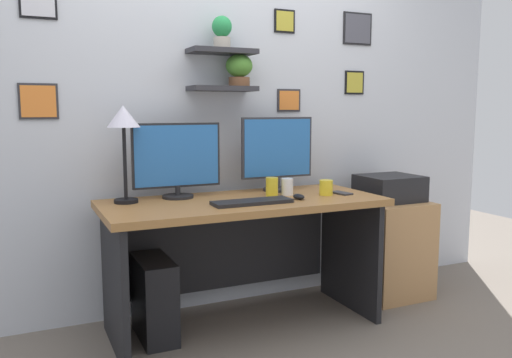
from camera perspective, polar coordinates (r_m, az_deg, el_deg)
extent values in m
plane|color=#70665B|center=(3.20, -1.30, -15.58)|extent=(8.00, 8.00, 0.00)
cube|color=silver|center=(3.35, -4.39, 9.13)|extent=(4.40, 0.04, 2.70)
cube|color=#2D2D33|center=(3.24, -3.65, 9.72)|extent=(0.40, 0.20, 0.03)
cube|color=#2D2D33|center=(3.25, -3.69, 13.61)|extent=(0.40, 0.20, 0.03)
cylinder|color=#B2A899|center=(3.26, -3.69, 14.46)|extent=(0.10, 0.10, 0.07)
ellipsoid|color=#27904B|center=(3.27, -3.71, 16.13)|extent=(0.12, 0.12, 0.12)
cylinder|color=brown|center=(3.28, -1.83, 10.45)|extent=(0.13, 0.13, 0.06)
ellipsoid|color=#49862E|center=(3.29, -1.83, 12.14)|extent=(0.16, 0.16, 0.14)
cube|color=black|center=(3.56, 3.08, 16.66)|extent=(0.15, 0.02, 0.15)
cube|color=gold|center=(3.56, 3.15, 16.68)|extent=(0.12, 0.00, 0.12)
cube|color=#2D2D33|center=(3.12, -22.46, 7.76)|extent=(0.20, 0.02, 0.19)
cube|color=orange|center=(3.11, -22.45, 7.76)|extent=(0.18, 0.00, 0.17)
cube|color=black|center=(3.17, -22.52, 17.36)|extent=(0.19, 0.02, 0.19)
cube|color=silver|center=(3.17, -22.51, 17.38)|extent=(0.17, 0.00, 0.16)
cube|color=black|center=(3.86, 10.88, 15.65)|extent=(0.23, 0.02, 0.22)
cube|color=#4C4C56|center=(3.85, 10.96, 15.66)|extent=(0.21, 0.00, 0.19)
cube|color=black|center=(3.46, 0.95, 5.41)|extent=(0.19, 0.02, 0.15)
cube|color=orange|center=(3.45, 1.02, 5.41)|extent=(0.17, 0.00, 0.13)
cube|color=#2D2D33|center=(3.54, 3.54, 8.48)|extent=(0.17, 0.02, 0.15)
cube|color=orange|center=(3.53, 3.61, 8.48)|extent=(0.14, 0.00, 0.12)
cube|color=black|center=(3.81, 10.55, 10.20)|extent=(0.15, 0.02, 0.16)
cube|color=gold|center=(3.80, 10.63, 10.20)|extent=(0.13, 0.00, 0.14)
cube|color=#9E6B38|center=(2.99, -1.35, -2.61)|extent=(1.58, 0.68, 0.04)
cube|color=black|center=(2.88, -15.05, -10.96)|extent=(0.04, 0.62, 0.71)
cube|color=black|center=(3.42, 10.11, -7.85)|extent=(0.04, 0.62, 0.71)
cube|color=black|center=(3.33, -3.38, -7.51)|extent=(1.38, 0.02, 0.50)
cylinder|color=black|center=(3.07, -8.43, -1.88)|extent=(0.18, 0.18, 0.02)
cylinder|color=black|center=(3.07, -8.44, -1.20)|extent=(0.03, 0.03, 0.06)
cube|color=black|center=(3.05, -8.57, 2.55)|extent=(0.51, 0.02, 0.37)
cube|color=#2866B2|center=(3.04, -8.50, 2.53)|extent=(0.49, 0.00, 0.34)
cylinder|color=#2D2D33|center=(3.31, 2.34, -1.12)|extent=(0.18, 0.18, 0.02)
cylinder|color=#2D2D33|center=(3.30, 2.35, -0.32)|extent=(0.03, 0.03, 0.08)
cube|color=#2D2D33|center=(3.29, 2.29, 3.42)|extent=(0.48, 0.02, 0.38)
cube|color=#2866B2|center=(3.27, 2.39, 3.40)|extent=(0.45, 0.00, 0.35)
cube|color=black|center=(2.85, -0.42, -2.49)|extent=(0.44, 0.14, 0.02)
ellipsoid|color=black|center=(3.00, 4.65, -1.92)|extent=(0.06, 0.09, 0.03)
cylinder|color=black|center=(2.97, -13.86, -2.31)|extent=(0.13, 0.13, 0.02)
cylinder|color=black|center=(2.94, -13.99, 1.64)|extent=(0.02, 0.02, 0.39)
cone|color=silver|center=(2.93, -14.15, 6.59)|extent=(0.18, 0.18, 0.12)
cube|color=#2D2D33|center=(3.22, 9.18, -1.51)|extent=(0.09, 0.15, 0.01)
cylinder|color=yellow|center=(3.16, 7.58, -0.93)|extent=(0.08, 0.08, 0.09)
cylinder|color=white|center=(3.14, 3.40, -0.84)|extent=(0.07, 0.07, 0.10)
cylinder|color=yellow|center=(3.10, 1.73, -0.84)|extent=(0.07, 0.07, 0.11)
cube|color=tan|center=(3.73, 14.01, -7.16)|extent=(0.44, 0.50, 0.65)
cube|color=black|center=(3.65, 14.22, -0.95)|extent=(0.38, 0.34, 0.17)
cube|color=black|center=(3.03, -10.94, -12.55)|extent=(0.18, 0.40, 0.45)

